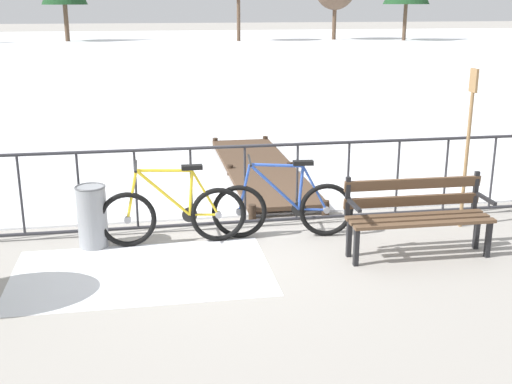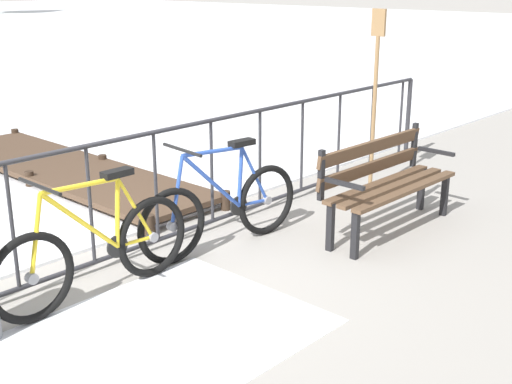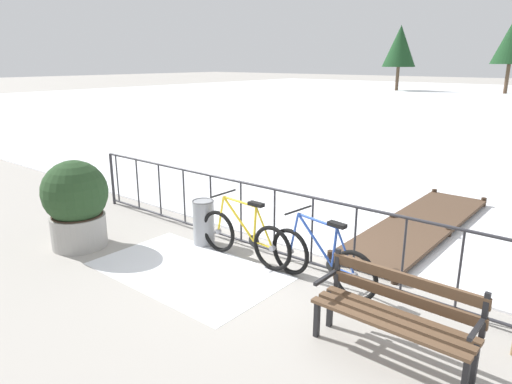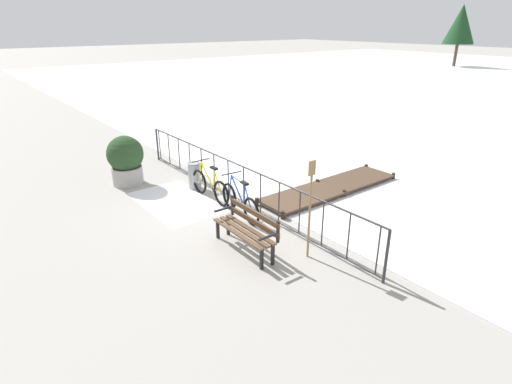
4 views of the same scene
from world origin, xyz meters
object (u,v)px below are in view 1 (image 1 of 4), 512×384
Objects in this scene: park_bench at (417,210)px; oar_upright at (468,138)px; bicycle_second at (174,214)px; trash_bin at (92,216)px; bicycle_near_railing at (283,208)px.

park_bench is 0.81× the size of oar_upright.
bicycle_second is 3.68m from oar_upright.
oar_upright is at bearing -0.21° from bicycle_second.
oar_upright is (0.95, 0.76, 0.63)m from park_bench.
bicycle_second is 0.86× the size of oar_upright.
park_bench is 1.37m from oar_upright.
bicycle_second is at bearing -4.76° from trash_bin.
oar_upright reaches higher than trash_bin.
bicycle_second is 0.93m from trash_bin.
bicycle_near_railing is at bearing 0.39° from bicycle_second.
oar_upright reaches higher than bicycle_near_railing.
bicycle_near_railing is at bearing -1.75° from trash_bin.
park_bench reaches higher than trash_bin.
bicycle_near_railing and bicycle_second have the same top height.
bicycle_second is at bearing 163.74° from park_bench.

